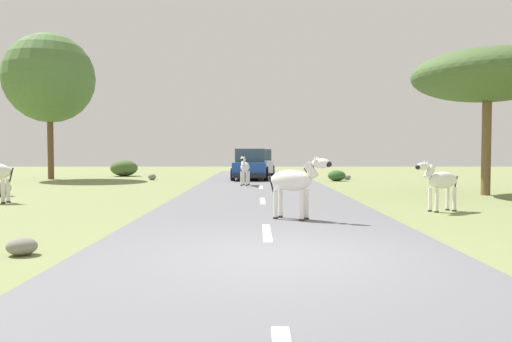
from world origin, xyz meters
TOP-DOWN VIEW (x-y plane):
  - ground_plane at (0.00, 0.00)m, footprint 90.00×90.00m
  - road at (-0.21, 0.00)m, footprint 6.00×64.00m
  - lane_markings at (-0.21, -1.00)m, footprint 0.16×56.00m
  - zebra_0 at (-0.95, 15.05)m, footprint 0.52×1.48m
  - zebra_1 at (0.47, 3.84)m, footprint 1.45×0.97m
  - zebra_3 at (4.54, 5.68)m, footprint 1.40×0.81m
  - car_0 at (-0.26, 25.76)m, footprint 2.11×4.39m
  - car_1 at (-0.74, 20.14)m, footprint 2.12×4.39m
  - tree_0 at (-12.51, 21.00)m, footprint 5.17×5.17m
  - tree_2 at (8.15, 10.64)m, footprint 5.47×5.47m
  - bush_0 at (-9.19, 24.59)m, footprint 1.79×1.61m
  - bush_2 at (4.05, 19.30)m, footprint 0.98×0.88m
  - rock_1 at (-6.40, 20.27)m, footprint 0.46×0.43m
  - rock_2 at (-4.08, 0.21)m, footprint 0.47×0.41m
  - rock_4 at (4.88, 20.63)m, footprint 0.45×0.40m

SIDE VIEW (x-z plane):
  - ground_plane at x=0.00m, z-range 0.00..0.00m
  - road at x=-0.21m, z-range 0.00..0.05m
  - lane_markings at x=-0.21m, z-range 0.05..0.06m
  - rock_4 at x=4.88m, z-range 0.00..0.28m
  - rock_2 at x=-4.08m, z-range 0.00..0.28m
  - rock_1 at x=-6.40m, z-range 0.00..0.35m
  - bush_2 at x=4.05m, z-range 0.00..0.59m
  - bush_0 at x=-9.19m, z-range 0.00..1.07m
  - zebra_3 at x=4.54m, z-range 0.13..1.53m
  - car_0 at x=-0.26m, z-range -0.02..1.72m
  - car_1 at x=-0.74m, z-range -0.02..1.72m
  - zebra_0 at x=-0.95m, z-range 0.18..1.58m
  - zebra_1 at x=0.47m, z-range 0.19..1.68m
  - tree_2 at x=8.15m, z-range 1.72..7.11m
  - tree_0 at x=-12.51m, z-range 1.65..10.16m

